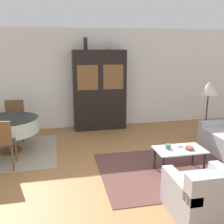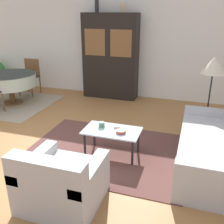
{
  "view_description": "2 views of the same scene",
  "coord_description": "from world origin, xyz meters",
  "px_view_note": "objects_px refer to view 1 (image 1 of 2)",
  "views": [
    {
      "loc": [
        -0.83,
        -3.57,
        2.24
      ],
      "look_at": [
        0.2,
        1.4,
        0.95
      ],
      "focal_mm": 42.0,
      "sensor_mm": 36.0,
      "label": 1
    },
    {
      "loc": [
        2.4,
        -3.07,
        2.22
      ],
      "look_at": [
        1.25,
        0.47,
        0.75
      ],
      "focal_mm": 42.0,
      "sensor_mm": 36.0,
      "label": 2
    }
  ],
  "objects_px": {
    "vase_short": "(111,46)",
    "coffee_table": "(180,152)",
    "armchair": "(207,197)",
    "dining_chair_far": "(15,117)",
    "floor_lamp": "(209,90)",
    "vase_tall": "(85,44)",
    "cup": "(168,146)",
    "dining_chair_near": "(0,141)",
    "dining_table": "(8,126)",
    "bowl_small": "(179,146)",
    "display_cabinet": "(99,90)",
    "bowl": "(190,148)"
  },
  "relations": [
    {
      "from": "armchair",
      "to": "floor_lamp",
      "type": "relative_size",
      "value": 0.64
    },
    {
      "from": "armchair",
      "to": "coffee_table",
      "type": "height_order",
      "value": "armchair"
    },
    {
      "from": "floor_lamp",
      "to": "cup",
      "type": "bearing_deg",
      "value": -137.77
    },
    {
      "from": "cup",
      "to": "vase_short",
      "type": "xyz_separation_m",
      "value": [
        -0.48,
        2.83,
        1.76
      ]
    },
    {
      "from": "bowl",
      "to": "display_cabinet",
      "type": "bearing_deg",
      "value": 111.26
    },
    {
      "from": "bowl",
      "to": "cup",
      "type": "bearing_deg",
      "value": 162.16
    },
    {
      "from": "dining_table",
      "to": "floor_lamp",
      "type": "bearing_deg",
      "value": -0.62
    },
    {
      "from": "bowl_small",
      "to": "display_cabinet",
      "type": "bearing_deg",
      "value": 110.34
    },
    {
      "from": "armchair",
      "to": "coffee_table",
      "type": "bearing_deg",
      "value": 80.14
    },
    {
      "from": "armchair",
      "to": "vase_tall",
      "type": "bearing_deg",
      "value": 104.96
    },
    {
      "from": "coffee_table",
      "to": "bowl",
      "type": "xyz_separation_m",
      "value": [
        0.16,
        -0.05,
        0.07
      ]
    },
    {
      "from": "vase_tall",
      "to": "armchair",
      "type": "bearing_deg",
      "value": -75.04
    },
    {
      "from": "coffee_table",
      "to": "floor_lamp",
      "type": "relative_size",
      "value": 0.63
    },
    {
      "from": "dining_table",
      "to": "cup",
      "type": "bearing_deg",
      "value": -27.54
    },
    {
      "from": "armchair",
      "to": "dining_chair_far",
      "type": "relative_size",
      "value": 0.96
    },
    {
      "from": "vase_short",
      "to": "coffee_table",
      "type": "bearing_deg",
      "value": -76.84
    },
    {
      "from": "coffee_table",
      "to": "floor_lamp",
      "type": "xyz_separation_m",
      "value": [
        1.45,
        1.56,
        0.82
      ]
    },
    {
      "from": "dining_chair_near",
      "to": "bowl_small",
      "type": "distance_m",
      "value": 3.26
    },
    {
      "from": "coffee_table",
      "to": "display_cabinet",
      "type": "height_order",
      "value": "display_cabinet"
    },
    {
      "from": "dining_chair_near",
      "to": "cup",
      "type": "bearing_deg",
      "value": -13.24
    },
    {
      "from": "coffee_table",
      "to": "dining_chair_near",
      "type": "relative_size",
      "value": 0.95
    },
    {
      "from": "bowl_small",
      "to": "dining_chair_far",
      "type": "bearing_deg",
      "value": 143.85
    },
    {
      "from": "armchair",
      "to": "dining_chair_near",
      "type": "relative_size",
      "value": 0.96
    },
    {
      "from": "coffee_table",
      "to": "dining_chair_far",
      "type": "distance_m",
      "value": 4.0
    },
    {
      "from": "dining_chair_near",
      "to": "vase_tall",
      "type": "bearing_deg",
      "value": 49.6
    },
    {
      "from": "bowl_small",
      "to": "vase_short",
      "type": "height_order",
      "value": "vase_short"
    },
    {
      "from": "bowl",
      "to": "vase_tall",
      "type": "height_order",
      "value": "vase_tall"
    },
    {
      "from": "display_cabinet",
      "to": "vase_tall",
      "type": "height_order",
      "value": "vase_tall"
    },
    {
      "from": "dining_chair_near",
      "to": "vase_tall",
      "type": "relative_size",
      "value": 3.08
    },
    {
      "from": "dining_chair_near",
      "to": "bowl",
      "type": "height_order",
      "value": "dining_chair_near"
    },
    {
      "from": "display_cabinet",
      "to": "bowl",
      "type": "relative_size",
      "value": 14.44
    },
    {
      "from": "dining_table",
      "to": "bowl_small",
      "type": "bearing_deg",
      "value": -24.98
    },
    {
      "from": "floor_lamp",
      "to": "vase_short",
      "type": "height_order",
      "value": "vase_short"
    },
    {
      "from": "cup",
      "to": "bowl",
      "type": "bearing_deg",
      "value": -17.84
    },
    {
      "from": "dining_table",
      "to": "dining_chair_far",
      "type": "relative_size",
      "value": 1.33
    },
    {
      "from": "cup",
      "to": "bowl_small",
      "type": "relative_size",
      "value": 0.93
    },
    {
      "from": "cup",
      "to": "dining_table",
      "type": "bearing_deg",
      "value": 152.46
    },
    {
      "from": "bowl_small",
      "to": "vase_tall",
      "type": "bearing_deg",
      "value": 116.41
    },
    {
      "from": "dining_chair_near",
      "to": "cup",
      "type": "xyz_separation_m",
      "value": [
        2.96,
        -0.7,
        -0.07
      ]
    },
    {
      "from": "display_cabinet",
      "to": "dining_table",
      "type": "relative_size",
      "value": 1.7
    },
    {
      "from": "cup",
      "to": "vase_short",
      "type": "relative_size",
      "value": 0.46
    },
    {
      "from": "coffee_table",
      "to": "cup",
      "type": "bearing_deg",
      "value": 162.3
    },
    {
      "from": "dining_chair_far",
      "to": "display_cabinet",
      "type": "bearing_deg",
      "value": -168.48
    },
    {
      "from": "bowl_small",
      "to": "cup",
      "type": "bearing_deg",
      "value": -167.77
    },
    {
      "from": "display_cabinet",
      "to": "bowl_small",
      "type": "height_order",
      "value": "display_cabinet"
    },
    {
      "from": "dining_chair_far",
      "to": "bowl",
      "type": "xyz_separation_m",
      "value": [
        3.32,
        -2.5,
        -0.09
      ]
    },
    {
      "from": "display_cabinet",
      "to": "bowl_small",
      "type": "relative_size",
      "value": 20.62
    },
    {
      "from": "armchair",
      "to": "display_cabinet",
      "type": "height_order",
      "value": "display_cabinet"
    },
    {
      "from": "coffee_table",
      "to": "cup",
      "type": "relative_size",
      "value": 9.25
    },
    {
      "from": "dining_table",
      "to": "vase_short",
      "type": "height_order",
      "value": "vase_short"
    }
  ]
}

